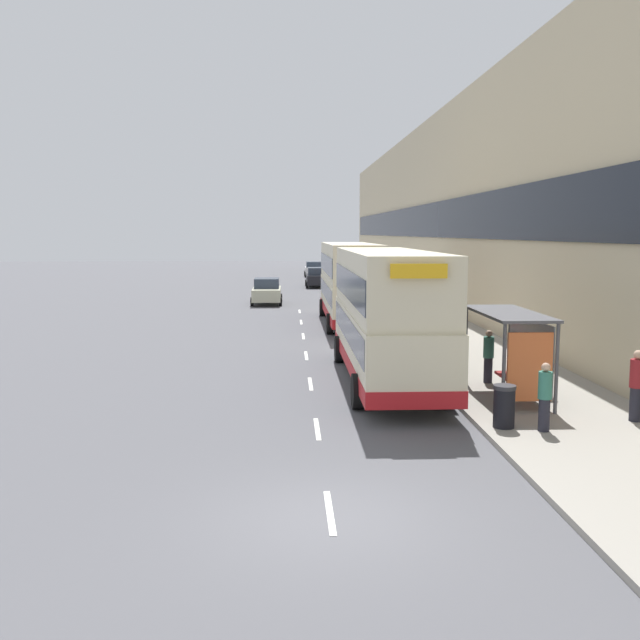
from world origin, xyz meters
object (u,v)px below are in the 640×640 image
double_decker_bus_near (387,313)px  car_2 (317,277)px  car_0 (314,269)px  litter_bin (504,406)px  pedestrian_3 (545,396)px  pedestrian_2 (637,385)px  pedestrian_at_shelter (488,356)px  pedestrian_1 (430,340)px  double_decker_bus_ahead (350,282)px  bus_shelter (517,339)px  car_1 (267,291)px  pedestrian_4 (545,364)px

double_decker_bus_near → car_2: size_ratio=2.62×
car_0 → litter_bin: 61.83m
car_0 → pedestrian_3: (3.29, -62.15, 0.16)m
car_0 → pedestrian_2: bearing=-84.5°
pedestrian_at_shelter → pedestrian_1: size_ratio=0.94×
double_decker_bus_ahead → litter_bin: 20.98m
bus_shelter → litter_bin: 3.36m
car_1 → litter_bin: 32.64m
car_0 → pedestrian_4: 58.51m
car_1 → pedestrian_3: 33.19m
bus_shelter → pedestrian_3: bearing=-96.3°
car_0 → car_1: car_1 is taller
car_2 → pedestrian_4: pedestrian_4 is taller
pedestrian_2 → car_0: bearing=95.5°
double_decker_bus_near → pedestrian_4: 5.16m
double_decker_bus_near → double_decker_bus_ahead: (0.09, 14.85, 0.00)m
pedestrian_at_shelter → pedestrian_4: (1.19, -1.72, 0.05)m
pedestrian_2 → pedestrian_4: bearing=112.3°
car_0 → pedestrian_at_shelter: pedestrian_at_shelter is taller
bus_shelter → double_decker_bus_near: 4.53m
car_1 → pedestrian_at_shelter: 27.87m
pedestrian_at_shelter → double_decker_bus_near: bearing=165.8°
bus_shelter → double_decker_bus_near: (-3.30, 3.09, 0.41)m
car_2 → pedestrian_2: bearing=-82.4°
litter_bin → pedestrian_1: bearing=91.3°
car_0 → pedestrian_at_shelter: size_ratio=2.40×
car_0 → pedestrian_1: (2.23, -53.59, 0.22)m
double_decker_bus_ahead → car_2: (-0.70, 26.03, -1.41)m
pedestrian_3 → pedestrian_4: size_ratio=0.93×
double_decker_bus_near → car_1: size_ratio=2.52×
bus_shelter → pedestrian_at_shelter: bearing=93.8°
bus_shelter → pedestrian_1: bearing=104.9°
car_1 → pedestrian_2: bearing=108.0°
pedestrian_2 → car_2: bearing=97.6°
bus_shelter → car_1: 30.13m
double_decker_bus_ahead → pedestrian_3: bearing=-82.4°
pedestrian_1 → double_decker_bus_ahead: bearing=98.1°
pedestrian_1 → pedestrian_3: bearing=-83.0°
car_1 → pedestrian_3: bearing=103.2°
bus_shelter → car_1: (-7.93, 29.05, -1.01)m
pedestrian_3 → car_0: bearing=93.0°
pedestrian_3 → pedestrian_4: 4.08m
pedestrian_1 → pedestrian_3: size_ratio=1.08×
pedestrian_1 → pedestrian_4: bearing=-62.6°
double_decker_bus_ahead → car_1: bearing=113.1°
car_0 → pedestrian_2: (5.93, -61.35, 0.23)m
double_decker_bus_ahead → car_1: double_decker_bus_ahead is taller
pedestrian_1 → car_1: bearing=105.4°
pedestrian_2 → pedestrian_4: (-1.24, 3.03, -0.01)m
car_2 → pedestrian_1: pedestrian_1 is taller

